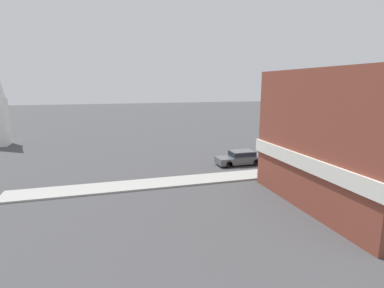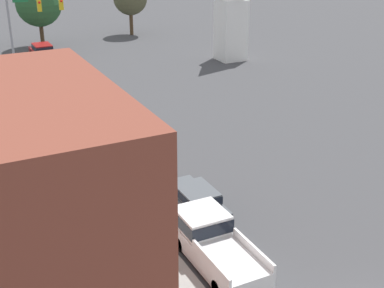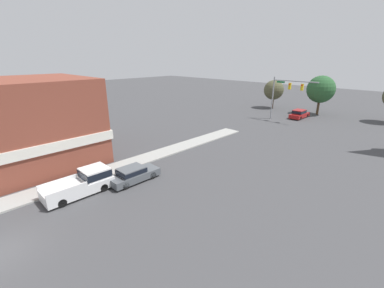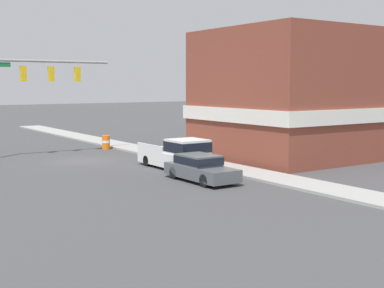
# 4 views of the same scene
# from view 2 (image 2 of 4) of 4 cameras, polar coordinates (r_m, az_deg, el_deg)

# --- Properties ---
(far_signal_assembly) EXTENTS (7.43, 0.49, 7.30)m
(far_signal_assembly) POSITION_cam_2_polar(r_m,az_deg,el_deg) (52.99, -16.55, 13.22)
(far_signal_assembly) COLOR gray
(far_signal_assembly) RESTS_ON ground
(car_lead) EXTENTS (1.77, 4.53, 1.37)m
(car_lead) POSITION_cam_2_polar(r_m,az_deg,el_deg) (26.44, 0.34, -5.90)
(car_lead) COLOR black
(car_lead) RESTS_ON ground
(car_distant) EXTENTS (1.85, 4.87, 1.51)m
(car_distant) POSITION_cam_2_polar(r_m,az_deg,el_deg) (57.95, -15.68, 9.54)
(car_distant) COLOR black
(car_distant) RESTS_ON ground
(pickup_truck_parked) EXTENTS (2.07, 5.33, 1.86)m
(pickup_truck_parked) POSITION_cam_2_polar(r_m,az_deg,el_deg) (22.95, 2.17, -10.29)
(pickup_truck_parked) COLOR black
(pickup_truck_parked) RESTS_ON ground
(backdrop_tree_left_mid) EXTENTS (5.01, 5.01, 7.28)m
(backdrop_tree_left_mid) POSITION_cam_2_polar(r_m,az_deg,el_deg) (62.73, -16.05, 14.20)
(backdrop_tree_left_mid) COLOR #4C3823
(backdrop_tree_left_mid) RESTS_ON ground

